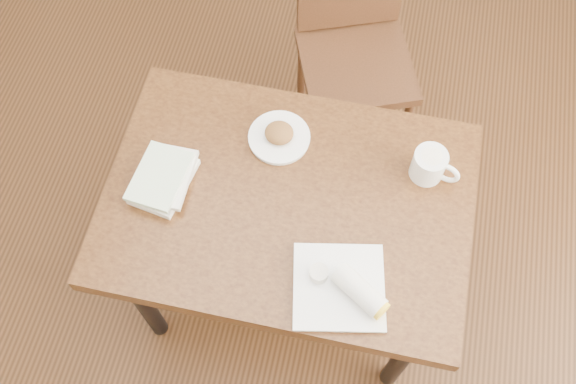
% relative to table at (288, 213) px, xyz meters
% --- Properties ---
extents(ground, '(4.00, 5.00, 0.01)m').
position_rel_table_xyz_m(ground, '(0.00, 0.00, -0.66)').
color(ground, '#472814').
rests_on(ground, ground).
extents(table, '(1.09, 0.77, 0.75)m').
position_rel_table_xyz_m(table, '(0.00, 0.00, 0.00)').
color(table, brown).
rests_on(table, ground).
extents(chair_far, '(0.54, 0.54, 0.95)m').
position_rel_table_xyz_m(chair_far, '(0.08, 0.83, -0.11)').
color(chair_far, '#442413').
rests_on(chair_far, ground).
extents(plate_scone, '(0.19, 0.19, 0.06)m').
position_rel_table_xyz_m(plate_scone, '(-0.07, 0.20, 0.11)').
color(plate_scone, white).
rests_on(plate_scone, table).
extents(coffee_mug, '(0.15, 0.10, 0.10)m').
position_rel_table_xyz_m(coffee_mug, '(0.39, 0.18, 0.14)').
color(coffee_mug, white).
rests_on(coffee_mug, table).
extents(plate_burrito, '(0.29, 0.29, 0.08)m').
position_rel_table_xyz_m(plate_burrito, '(0.21, -0.24, 0.12)').
color(plate_burrito, white).
rests_on(plate_burrito, table).
extents(book_stack, '(0.18, 0.23, 0.06)m').
position_rel_table_xyz_m(book_stack, '(-0.37, -0.02, 0.12)').
color(book_stack, white).
rests_on(book_stack, table).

